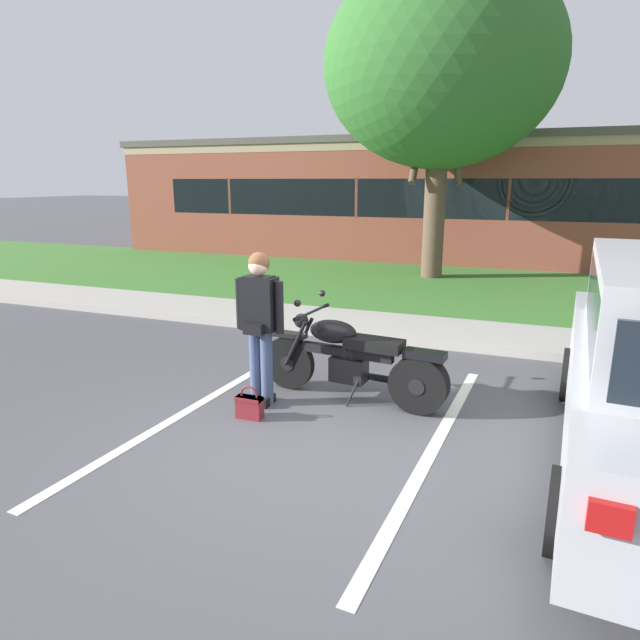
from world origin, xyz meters
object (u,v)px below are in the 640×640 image
object	(u,v)px
rider_person	(260,318)
hedge_center_right	(477,244)
handbag	(249,405)
shade_tree	(442,66)
hedge_left	(259,236)
brick_building	(516,197)
hedge_center_left	(360,240)
hedge_right	(614,250)
motorcycle	(358,360)

from	to	relation	value
rider_person	hedge_center_right	xyz separation A→B (m)	(1.25, 11.24, -0.34)
handbag	shade_tree	bearing A→B (deg)	87.93
shade_tree	hedge_left	size ratio (longest dim) A/B	2.22
brick_building	hedge_left	bearing A→B (deg)	-146.50
hedge_center_right	brick_building	xyz separation A→B (m)	(0.79, 5.18, 1.22)
hedge_center_left	hedge_right	xyz separation A→B (m)	(7.05, 0.00, -0.00)
hedge_center_left	brick_building	size ratio (longest dim) A/B	0.11
motorcycle	hedge_right	distance (m)	11.43
shade_tree	hedge_left	xyz separation A→B (m)	(-6.18, 2.52, -4.37)
rider_person	handbag	bearing A→B (deg)	-81.62
handbag	hedge_left	bearing A→B (deg)	116.70
hedge_left	hedge_center_left	distance (m)	3.52
hedge_center_right	hedge_right	xyz separation A→B (m)	(3.52, -0.00, -0.00)
motorcycle	brick_building	world-z (taller)	brick_building
handbag	shade_tree	size ratio (longest dim) A/B	0.05
rider_person	hedge_right	size ratio (longest dim) A/B	0.57
motorcycle	hedge_center_right	xyz separation A→B (m)	(0.27, 10.78, 0.17)
handbag	hedge_center_left	world-z (taller)	hedge_center_left
shade_tree	handbag	bearing A→B (deg)	-92.07
hedge_center_right	hedge_right	bearing A→B (deg)	-0.00
rider_person	hedge_center_right	world-z (taller)	rider_person
hedge_right	brick_building	distance (m)	5.99
motorcycle	shade_tree	size ratio (longest dim) A/B	0.30
handbag	motorcycle	bearing A→B (deg)	43.09
shade_tree	hedge_left	distance (m)	7.98
hedge_center_right	shade_tree	bearing A→B (deg)	-108.91
hedge_left	brick_building	xyz separation A→B (m)	(7.83, 5.18, 1.22)
hedge_left	hedge_center_right	world-z (taller)	same
rider_person	shade_tree	bearing A→B (deg)	87.44
handbag	hedge_center_left	size ratio (longest dim) A/B	0.13
hedge_right	shade_tree	bearing A→B (deg)	-150.14
motorcycle	hedge_left	world-z (taller)	hedge_left
brick_building	hedge_center_left	bearing A→B (deg)	-129.74
rider_person	brick_building	size ratio (longest dim) A/B	0.07
motorcycle	hedge_center_right	bearing A→B (deg)	88.55
hedge_left	motorcycle	bearing A→B (deg)	-57.85
motorcycle	rider_person	size ratio (longest dim) A/B	1.32
motorcycle	hedge_right	world-z (taller)	hedge_right
handbag	hedge_right	bearing A→B (deg)	67.94
motorcycle	handbag	bearing A→B (deg)	-136.91
hedge_left	hedge_center_right	size ratio (longest dim) A/B	1.11
handbag	hedge_left	distance (m)	13.03
motorcycle	handbag	world-z (taller)	motorcycle
rider_person	handbag	xyz separation A→B (m)	(0.06, -0.40, -0.85)
hedge_center_right	brick_building	world-z (taller)	brick_building
rider_person	hedge_center_right	size ratio (longest dim) A/B	0.57
shade_tree	hedge_center_left	world-z (taller)	shade_tree
handbag	hedge_right	size ratio (longest dim) A/B	0.12
handbag	hedge_center_left	xyz separation A→B (m)	(-2.33, 11.64, 0.51)
rider_person	shade_tree	world-z (taller)	shade_tree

